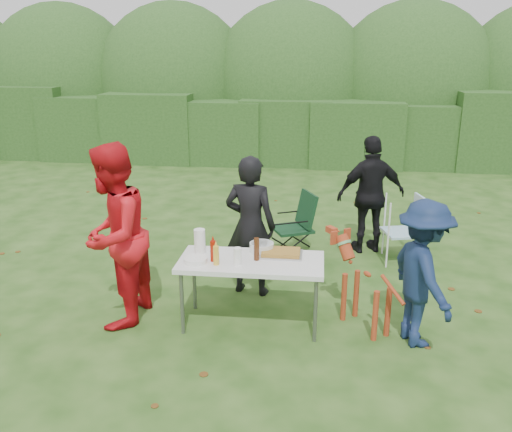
# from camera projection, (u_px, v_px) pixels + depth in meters

# --- Properties ---
(ground) EXTENTS (80.00, 80.00, 0.00)m
(ground) POSITION_uv_depth(u_px,v_px,m) (238.00, 312.00, 6.08)
(ground) COLOR #1E4211
(hedge_row) EXTENTS (22.00, 1.40, 1.70)m
(hedge_row) POSITION_uv_depth(u_px,v_px,m) (286.00, 129.00, 13.39)
(hedge_row) COLOR #23471C
(hedge_row) RESTS_ON ground
(shrub_backdrop) EXTENTS (20.00, 2.60, 3.20)m
(shrub_backdrop) POSITION_uv_depth(u_px,v_px,m) (290.00, 93.00, 14.68)
(shrub_backdrop) COLOR #3D6628
(shrub_backdrop) RESTS_ON ground
(folding_table) EXTENTS (1.50, 0.70, 0.74)m
(folding_table) POSITION_uv_depth(u_px,v_px,m) (251.00, 265.00, 5.63)
(folding_table) COLOR silver
(folding_table) RESTS_ON ground
(person_cook) EXTENTS (0.68, 0.52, 1.68)m
(person_cook) POSITION_uv_depth(u_px,v_px,m) (250.00, 226.00, 6.34)
(person_cook) COLOR black
(person_cook) RESTS_ON ground
(person_red_jacket) EXTENTS (0.80, 0.99, 1.95)m
(person_red_jacket) POSITION_uv_depth(u_px,v_px,m) (113.00, 236.00, 5.62)
(person_red_jacket) COLOR red
(person_red_jacket) RESTS_ON ground
(person_black_puffy) EXTENTS (1.06, 0.68, 1.68)m
(person_black_puffy) POSITION_uv_depth(u_px,v_px,m) (371.00, 195.00, 7.64)
(person_black_puffy) COLOR black
(person_black_puffy) RESTS_ON ground
(child) EXTENTS (0.83, 1.09, 1.49)m
(child) POSITION_uv_depth(u_px,v_px,m) (422.00, 274.00, 5.27)
(child) COLOR #132346
(child) RESTS_ON ground
(dog) EXTENTS (0.91, 1.02, 0.94)m
(dog) POSITION_uv_depth(u_px,v_px,m) (366.00, 287.00, 5.62)
(dog) COLOR #9D371A
(dog) RESTS_ON ground
(camping_chair) EXTENTS (0.77, 0.77, 0.92)m
(camping_chair) POSITION_uv_depth(u_px,v_px,m) (292.00, 225.00, 7.56)
(camping_chair) COLOR #11331B
(camping_chair) RESTS_ON ground
(lawn_chair) EXTENTS (0.66, 0.66, 0.92)m
(lawn_chair) POSITION_uv_depth(u_px,v_px,m) (403.00, 229.00, 7.38)
(lawn_chair) COLOR #4EA3C4
(lawn_chair) RESTS_ON ground
(food_tray) EXTENTS (0.45, 0.30, 0.02)m
(food_tray) POSITION_uv_depth(u_px,v_px,m) (281.00, 254.00, 5.73)
(food_tray) COLOR #B7B7BA
(food_tray) RESTS_ON folding_table
(focaccia_bread) EXTENTS (0.40, 0.26, 0.04)m
(focaccia_bread) POSITION_uv_depth(u_px,v_px,m) (281.00, 252.00, 5.72)
(focaccia_bread) COLOR olive
(focaccia_bread) RESTS_ON food_tray
(mustard_bottle) EXTENTS (0.06, 0.06, 0.20)m
(mustard_bottle) POSITION_uv_depth(u_px,v_px,m) (216.00, 255.00, 5.46)
(mustard_bottle) COLOR gold
(mustard_bottle) RESTS_ON folding_table
(ketchup_bottle) EXTENTS (0.06, 0.06, 0.22)m
(ketchup_bottle) POSITION_uv_depth(u_px,v_px,m) (213.00, 251.00, 5.55)
(ketchup_bottle) COLOR #921505
(ketchup_bottle) RESTS_ON folding_table
(beer_bottle) EXTENTS (0.06, 0.06, 0.24)m
(beer_bottle) POSITION_uv_depth(u_px,v_px,m) (257.00, 249.00, 5.58)
(beer_bottle) COLOR #47230F
(beer_bottle) RESTS_ON folding_table
(paper_towel_roll) EXTENTS (0.12, 0.12, 0.26)m
(paper_towel_roll) POSITION_uv_depth(u_px,v_px,m) (200.00, 241.00, 5.78)
(paper_towel_roll) COLOR white
(paper_towel_roll) RESTS_ON folding_table
(cup_stack) EXTENTS (0.08, 0.08, 0.18)m
(cup_stack) POSITION_uv_depth(u_px,v_px,m) (238.00, 256.00, 5.47)
(cup_stack) COLOR white
(cup_stack) RESTS_ON folding_table
(pasta_bowl) EXTENTS (0.26, 0.26, 0.10)m
(pasta_bowl) POSITION_uv_depth(u_px,v_px,m) (262.00, 247.00, 5.82)
(pasta_bowl) COLOR silver
(pasta_bowl) RESTS_ON folding_table
(plate_stack) EXTENTS (0.24, 0.24, 0.05)m
(plate_stack) POSITION_uv_depth(u_px,v_px,m) (196.00, 260.00, 5.54)
(plate_stack) COLOR white
(plate_stack) RESTS_ON folding_table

